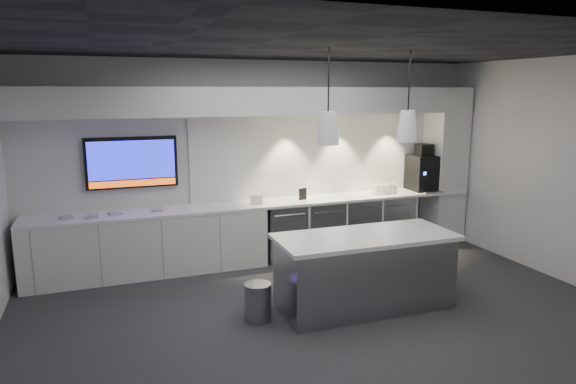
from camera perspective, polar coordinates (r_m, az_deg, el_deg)
name	(u,v)px	position (r m, az deg, el deg)	size (l,w,h in m)	color
floor	(326,317)	(6.07, 4.28, -13.67)	(7.00, 7.00, 0.00)	#313133
ceiling	(331,46)	(5.53, 4.75, 15.82)	(7.00, 7.00, 0.00)	black
wall_back	(260,160)	(7.92, -3.10, 3.57)	(7.00, 7.00, 0.00)	silver
wall_front	(491,258)	(3.57, 21.67, -6.78)	(7.00, 7.00, 0.00)	silver
wall_right	(569,171)	(7.74, 28.76, 2.02)	(7.00, 7.00, 0.00)	silver
back_counter	(267,204)	(7.72, -2.33, -1.29)	(6.80, 0.65, 0.04)	white
left_base_cabinets	(149,244)	(7.50, -15.18, -5.62)	(3.30, 0.63, 0.86)	white
fridge_unit_a	(283,231)	(7.91, -0.58, -4.38)	(0.60, 0.61, 0.85)	gray
fridge_unit_b	(320,227)	(8.14, 3.61, -3.95)	(0.60, 0.61, 0.85)	gray
fridge_unit_c	(356,224)	(8.41, 7.55, -3.54)	(0.60, 0.61, 0.85)	gray
fridge_unit_d	(390,221)	(8.71, 11.22, -3.13)	(0.60, 0.61, 0.85)	gray
backsplash	(332,154)	(8.33, 4.87, 4.27)	(4.60, 0.03, 1.30)	white
soffit	(266,101)	(7.56, -2.49, 10.06)	(6.90, 0.60, 0.40)	white
column	(445,165)	(9.16, 17.03, 2.87)	(0.55, 0.55, 2.60)	white
wall_tv	(132,163)	(7.52, -16.96, 3.15)	(1.25, 0.07, 0.72)	black
island	(364,271)	(6.21, 8.49, -8.67)	(2.13, 0.93, 0.90)	gray
bin	(258,302)	(5.92, -3.37, -12.07)	(0.30, 0.30, 0.43)	gray
coffee_machine	(423,171)	(8.91, 14.75, 2.26)	(0.44, 0.61, 0.78)	black
sign_black	(303,194)	(7.88, 1.65, -0.22)	(0.14, 0.02, 0.18)	black
sign_white	(256,200)	(7.56, -3.53, -0.87)	(0.18, 0.02, 0.14)	white
cup_cluster	(385,189)	(8.46, 10.69, 0.31)	(0.39, 0.18, 0.16)	white
tray_a	(66,218)	(7.35, -23.42, -2.62)	(0.16, 0.16, 0.03)	#A4A4A4
tray_b	(92,217)	(7.27, -20.97, -2.57)	(0.16, 0.16, 0.03)	#A4A4A4
tray_c	(115,213)	(7.35, -18.64, -2.27)	(0.16, 0.16, 0.03)	#A4A4A4
tray_d	(157,210)	(7.39, -14.34, -1.95)	(0.16, 0.16, 0.03)	#A4A4A4
pendant_left	(328,128)	(5.63, 4.46, 7.13)	(0.25, 0.25, 1.06)	white
pendant_right	(407,126)	(6.12, 13.13, 7.20)	(0.25, 0.25, 1.06)	white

